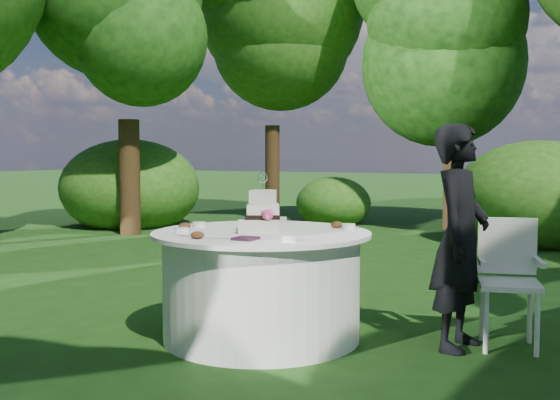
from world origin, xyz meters
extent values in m
plane|color=#18380F|center=(0.00, 0.00, 0.00)|extent=(80.00, 80.00, 0.00)
cube|color=#401B36|center=(0.13, -0.44, 0.78)|extent=(0.14, 0.14, 0.02)
ellipsoid|color=white|center=(-0.20, -0.45, 0.78)|extent=(0.48, 0.07, 0.01)
imported|color=black|center=(1.31, 0.40, 0.76)|extent=(0.41, 0.58, 1.52)
cylinder|color=silver|center=(0.00, 0.00, 0.37)|extent=(1.40, 1.40, 0.74)
cylinder|color=silver|center=(0.00, 0.00, 0.76)|extent=(1.56, 1.56, 0.03)
cube|color=silver|center=(0.03, -0.03, 0.82)|extent=(0.37, 0.37, 0.10)
cube|color=white|center=(0.03, -0.03, 0.92)|extent=(0.30, 0.30, 0.10)
cube|color=beige|center=(0.03, -0.03, 1.02)|extent=(0.18, 0.18, 0.10)
cube|color=black|center=(0.03, -0.03, 0.89)|extent=(0.32, 0.32, 0.03)
sphere|color=#DA4077|center=(0.12, -0.13, 0.91)|extent=(0.08, 0.08, 0.08)
cylinder|color=silver|center=(0.03, -0.03, 1.09)|extent=(0.01, 0.01, 0.05)
torus|color=silver|center=(0.03, -0.03, 1.16)|extent=(0.07, 0.02, 0.07)
cube|color=white|center=(1.61, 0.55, 0.44)|extent=(0.48, 0.48, 0.04)
cube|color=white|center=(1.57, 0.73, 0.68)|extent=(0.39, 0.14, 0.39)
cylinder|color=silver|center=(1.50, 0.36, 0.21)|extent=(0.03, 0.03, 0.42)
cylinder|color=white|center=(1.81, 0.44, 0.21)|extent=(0.03, 0.03, 0.42)
cylinder|color=silver|center=(1.42, 0.67, 0.21)|extent=(0.03, 0.03, 0.42)
cylinder|color=silver|center=(1.73, 0.75, 0.21)|extent=(0.03, 0.03, 0.42)
cube|color=white|center=(1.43, 0.51, 0.60)|extent=(0.12, 0.35, 0.03)
cube|color=silver|center=(1.79, 0.60, 0.60)|extent=(0.12, 0.35, 0.03)
cylinder|color=white|center=(0.50, 0.42, 0.79)|extent=(0.10, 0.10, 0.04)
cylinder|color=white|center=(0.42, -0.39, 0.79)|extent=(0.10, 0.10, 0.04)
cylinder|color=white|center=(-0.43, -0.36, 0.79)|extent=(0.10, 0.10, 0.04)
cylinder|color=white|center=(-0.55, 0.02, 0.79)|extent=(0.10, 0.10, 0.04)
cylinder|color=white|center=(-0.27, 0.45, 0.79)|extent=(0.10, 0.10, 0.04)
ellipsoid|color=#562D16|center=(-0.17, -0.54, 0.79)|extent=(0.09, 0.09, 0.05)
ellipsoid|color=#562D16|center=(-0.57, -0.14, 0.79)|extent=(0.09, 0.09, 0.05)
ellipsoid|color=#562D16|center=(0.39, 0.46, 0.79)|extent=(0.09, 0.09, 0.05)
camera|label=1|loc=(2.26, -4.04, 1.32)|focal=42.00mm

